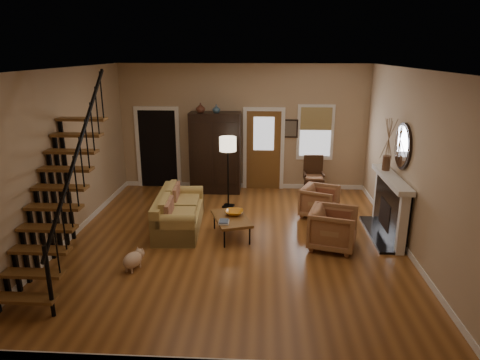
# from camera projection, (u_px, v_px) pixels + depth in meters

# --- Properties ---
(room) EXTENTS (7.00, 7.33, 3.30)m
(room) POSITION_uv_depth(u_px,v_px,m) (221.00, 147.00, 9.68)
(room) COLOR brown
(room) RESTS_ON ground
(staircase) EXTENTS (0.94, 2.80, 3.20)m
(staircase) POSITION_uv_depth(u_px,v_px,m) (55.00, 181.00, 6.86)
(staircase) COLOR brown
(staircase) RESTS_ON ground
(fireplace) EXTENTS (0.33, 1.95, 2.30)m
(fireplace) POSITION_uv_depth(u_px,v_px,m) (392.00, 201.00, 8.50)
(fireplace) COLOR black
(fireplace) RESTS_ON ground
(armoire) EXTENTS (1.30, 0.60, 2.10)m
(armoire) POSITION_uv_depth(u_px,v_px,m) (216.00, 153.00, 11.15)
(armoire) COLOR black
(armoire) RESTS_ON ground
(vase_a) EXTENTS (0.24, 0.24, 0.25)m
(vase_a) POSITION_uv_depth(u_px,v_px,m) (200.00, 108.00, 10.74)
(vase_a) COLOR #4C2619
(vase_a) RESTS_ON armoire
(vase_b) EXTENTS (0.20, 0.20, 0.21)m
(vase_b) POSITION_uv_depth(u_px,v_px,m) (216.00, 109.00, 10.72)
(vase_b) COLOR #334C60
(vase_b) RESTS_ON armoire
(sofa) EXTENTS (0.97, 2.03, 0.74)m
(sofa) POSITION_uv_depth(u_px,v_px,m) (179.00, 212.00, 8.96)
(sofa) COLOR tan
(sofa) RESTS_ON ground
(coffee_table) EXTENTS (0.93, 1.22, 0.41)m
(coffee_table) POSITION_uv_depth(u_px,v_px,m) (231.00, 227.00, 8.60)
(coffee_table) COLOR brown
(coffee_table) RESTS_ON ground
(bowl) EXTENTS (0.37, 0.37, 0.09)m
(bowl) POSITION_uv_depth(u_px,v_px,m) (234.00, 212.00, 8.66)
(bowl) COLOR orange
(bowl) RESTS_ON coffee_table
(books) EXTENTS (0.20, 0.27, 0.05)m
(books) POSITION_uv_depth(u_px,v_px,m) (224.00, 222.00, 8.25)
(books) COLOR beige
(books) RESTS_ON coffee_table
(armchair_left) EXTENTS (1.05, 1.04, 0.78)m
(armchair_left) POSITION_uv_depth(u_px,v_px,m) (333.00, 228.00, 8.05)
(armchair_left) COLOR brown
(armchair_left) RESTS_ON ground
(armchair_right) EXTENTS (1.00, 0.99, 0.70)m
(armchair_right) POSITION_uv_depth(u_px,v_px,m) (320.00, 202.00, 9.60)
(armchair_right) COLOR brown
(armchair_right) RESTS_ON ground
(floor_lamp) EXTENTS (0.47, 0.47, 1.71)m
(floor_lamp) POSITION_uv_depth(u_px,v_px,m) (228.00, 173.00, 10.03)
(floor_lamp) COLOR black
(floor_lamp) RESTS_ON ground
(side_chair) EXTENTS (0.54, 0.54, 1.02)m
(side_chair) POSITION_uv_depth(u_px,v_px,m) (314.00, 176.00, 10.98)
(side_chair) COLOR #372011
(side_chair) RESTS_ON ground
(dog) EXTENTS (0.41, 0.51, 0.32)m
(dog) POSITION_uv_depth(u_px,v_px,m) (132.00, 261.00, 7.28)
(dog) COLOR beige
(dog) RESTS_ON ground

